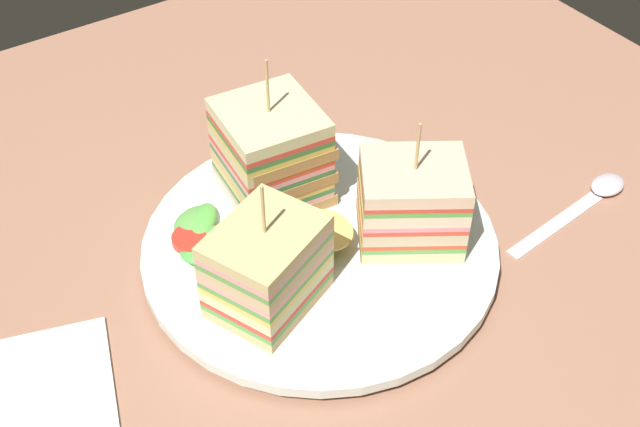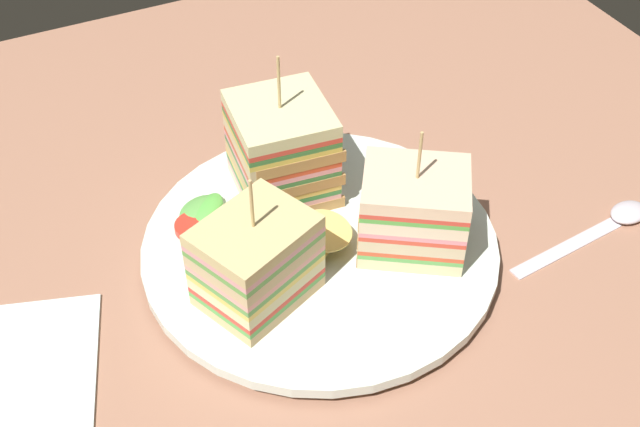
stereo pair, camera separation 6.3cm
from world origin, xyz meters
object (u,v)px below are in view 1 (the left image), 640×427
sandwich_wedge_1 (267,267)px  sandwich_wedge_2 (411,203)px  sandwich_wedge_0 (273,153)px  napkin (30,409)px  chip_pile (310,235)px  spoon (593,196)px  plate (320,247)px

sandwich_wedge_1 → sandwich_wedge_2: sandwich_wedge_1 is taller
sandwich_wedge_0 → sandwich_wedge_2: sandwich_wedge_0 is taller
napkin → sandwich_wedge_2: bearing=-3.8°
chip_pile → spoon: bearing=-16.6°
plate → sandwich_wedge_2: bearing=-27.0°
plate → sandwich_wedge_2: sandwich_wedge_2 is taller
sandwich_wedge_0 → chip_pile: bearing=-3.2°
sandwich_wedge_2 → chip_pile: bearing=9.8°
sandwich_wedge_2 → chip_pile: 8.12cm
sandwich_wedge_0 → sandwich_wedge_2: 11.91cm
sandwich_wedge_0 → spoon: sandwich_wedge_0 is taller
sandwich_wedge_0 → napkin: size_ratio=0.97×
sandwich_wedge_0 → napkin: 26.21cm
sandwich_wedge_2 → chip_pile: (-7.26, 3.04, -2.02)cm
sandwich_wedge_1 → chip_pile: (5.38, 2.75, -2.14)cm
plate → napkin: bearing=-177.3°
sandwich_wedge_1 → spoon: 30.30cm
sandwich_wedge_1 → chip_pile: bearing=3.9°
chip_pile → sandwich_wedge_2: bearing=-22.7°
plate → sandwich_wedge_2: size_ratio=2.57×
spoon → napkin: 47.75cm
sandwich_wedge_2 → sandwich_wedge_0: bearing=-26.5°
sandwich_wedge_0 → spoon: size_ratio=0.89×
chip_pile → napkin: 23.32cm
sandwich_wedge_1 → napkin: (-17.75, 1.76, -4.90)cm
spoon → chip_pile: bearing=157.1°
sandwich_wedge_2 → spoon: bearing=-161.3°
chip_pile → spoon: size_ratio=0.45×
spoon → sandwich_wedge_2: bearing=159.9°
chip_pile → napkin: (-23.14, -0.99, -2.76)cm
sandwich_wedge_0 → chip_pile: 7.77cm
chip_pile → plate: bearing=8.0°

